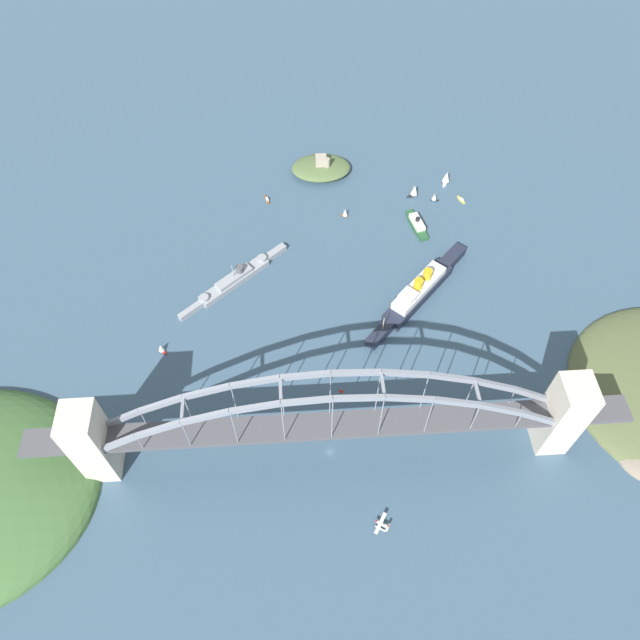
{
  "coord_description": "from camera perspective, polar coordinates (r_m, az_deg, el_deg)",
  "views": [
    {
      "loc": [
        -13.27,
        -126.78,
        290.63
      ],
      "look_at": [
        0.0,
        79.99,
        8.0
      ],
      "focal_mm": 33.15,
      "sensor_mm": 36.0,
      "label": 1
    }
  ],
  "objects": [
    {
      "name": "ground_plane",
      "position": [
        317.35,
        0.95,
        -12.58
      ],
      "size": [
        1400.0,
        1400.0,
        0.0
      ],
      "primitive_type": "plane",
      "color": "#385166"
    },
    {
      "name": "harbor_ferry_steamer",
      "position": [
        416.43,
        9.34,
        9.12
      ],
      "size": [
        11.85,
        29.47,
        8.02
      ],
      "color": "#23512D",
      "rests_on": "ground"
    },
    {
      "name": "fort_island_mid_harbor",
      "position": [
        452.7,
        0.11,
        14.51
      ],
      "size": [
        43.52,
        31.75,
        14.75
      ],
      "color": "#4C6038",
      "rests_on": "ground"
    },
    {
      "name": "ocean_liner",
      "position": [
        372.09,
        9.51,
        2.75
      ],
      "size": [
        74.12,
        77.67,
        18.48
      ],
      "color": "#1E2333",
      "rests_on": "ground"
    },
    {
      "name": "small_boat_5",
      "position": [
        437.83,
        9.09,
        12.25
      ],
      "size": [
        8.65,
        6.4,
        10.34
      ],
      "color": "black",
      "rests_on": "ground"
    },
    {
      "name": "small_boat_6",
      "position": [
        443.14,
        13.48,
        11.22
      ],
      "size": [
        4.45,
        8.48,
        2.0
      ],
      "color": "gold",
      "rests_on": "ground"
    },
    {
      "name": "small_boat_3",
      "position": [
        357.07,
        -15.09,
        -2.65
      ],
      "size": [
        5.58,
        5.49,
        6.62
      ],
      "color": "#B2231E",
      "rests_on": "ground"
    },
    {
      "name": "seaplane_taxiing_near_bridge",
      "position": [
        303.39,
        5.96,
        -19.05
      ],
      "size": [
        8.6,
        10.54,
        4.84
      ],
      "color": "#B7B7B2",
      "rests_on": "ground"
    },
    {
      "name": "channel_marker_buoy",
      "position": [
        332.62,
        2.07,
        -6.81
      ],
      "size": [
        2.2,
        2.2,
        2.75
      ],
      "color": "red",
      "rests_on": "ground"
    },
    {
      "name": "naval_cruiser",
      "position": [
        380.69,
        -8.19,
        3.93
      ],
      "size": [
        68.05,
        59.11,
        16.59
      ],
      "color": "gray",
      "rests_on": "ground"
    },
    {
      "name": "small_boat_2",
      "position": [
        433.25,
        -5.14,
        11.51
      ],
      "size": [
        3.94,
        9.9,
        2.15
      ],
      "color": "brown",
      "rests_on": "ground"
    },
    {
      "name": "small_boat_1",
      "position": [
        437.48,
        10.99,
        11.58
      ],
      "size": [
        6.12,
        3.89,
        7.02
      ],
      "color": "black",
      "rests_on": "ground"
    },
    {
      "name": "small_boat_4",
      "position": [
        452.9,
        12.11,
        13.36
      ],
      "size": [
        6.96,
        9.26,
        10.95
      ],
      "color": "silver",
      "rests_on": "ground"
    },
    {
      "name": "harbor_arch_bridge",
      "position": [
        290.21,
        1.03,
        -10.21
      ],
      "size": [
        293.99,
        18.37,
        70.56
      ],
      "color": "beige",
      "rests_on": "ground"
    },
    {
      "name": "small_boat_0",
      "position": [
        418.23,
        2.44,
        10.31
      ],
      "size": [
        5.92,
        4.32,
        7.06
      ],
      "color": "brown",
      "rests_on": "ground"
    }
  ]
}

